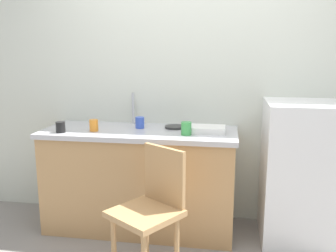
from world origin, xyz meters
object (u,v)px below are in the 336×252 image
object	(u,v)px
cup_green	(186,128)
cup_orange	(94,125)
refrigerator	(300,173)
cup_blue	(140,123)
cup_black	(61,127)
dish_tray	(208,129)
hotplate	(175,127)
chair	(152,207)

from	to	relation	value
cup_green	cup_orange	bearing A→B (deg)	178.81
refrigerator	cup_orange	size ratio (longest dim) A/B	11.84
cup_blue	cup_black	distance (m)	0.65
dish_tray	cup_orange	bearing A→B (deg)	-173.68
cup_green	cup_black	bearing A→B (deg)	-175.81
cup_orange	cup_blue	distance (m)	0.39
refrigerator	cup_black	bearing A→B (deg)	-173.87
dish_tray	cup_blue	world-z (taller)	cup_blue
hotplate	chair	bearing A→B (deg)	-93.10
dish_tray	hotplate	distance (m)	0.31
cup_black	refrigerator	bearing A→B (deg)	6.13
cup_orange	cup_green	bearing A→B (deg)	-1.19
refrigerator	cup_blue	xyz separation A→B (m)	(-1.33, 0.06, 0.35)
hotplate	cup_orange	world-z (taller)	cup_orange
cup_blue	hotplate	bearing A→B (deg)	8.20
refrigerator	cup_black	size ratio (longest dim) A/B	13.01
refrigerator	hotplate	bearing A→B (deg)	174.25
cup_green	chair	bearing A→B (deg)	-106.82
chair	dish_tray	xyz separation A→B (m)	(0.33, 0.67, 0.40)
cup_black	cup_green	bearing A→B (deg)	4.19
hotplate	cup_green	world-z (taller)	cup_green
chair	cup_black	bearing A→B (deg)	-174.98
dish_tray	cup_blue	xyz separation A→B (m)	(-0.58, 0.07, 0.02)
dish_tray	hotplate	world-z (taller)	dish_tray
refrigerator	chair	bearing A→B (deg)	-147.58
dish_tray	cup_blue	distance (m)	0.59
cup_black	hotplate	bearing A→B (deg)	19.23
dish_tray	chair	bearing A→B (deg)	-116.30
refrigerator	cup_orange	world-z (taller)	refrigerator
cup_orange	cup_black	distance (m)	0.26
chair	cup_green	size ratio (longest dim) A/B	8.69
cup_green	cup_blue	distance (m)	0.46
cup_blue	cup_black	bearing A→B (deg)	-155.75
refrigerator	cup_green	xyz separation A→B (m)	(-0.91, -0.13, 0.36)
chair	hotplate	world-z (taller)	hotplate
hotplate	cup_black	distance (m)	0.94
chair	cup_black	size ratio (longest dim) A/B	10.19
cup_green	cup_blue	world-z (taller)	cup_green
refrigerator	cup_blue	distance (m)	1.38
chair	cup_green	bearing A→B (deg)	107.53
cup_green	cup_blue	xyz separation A→B (m)	(-0.42, 0.19, -0.00)
refrigerator	cup_green	bearing A→B (deg)	-171.72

